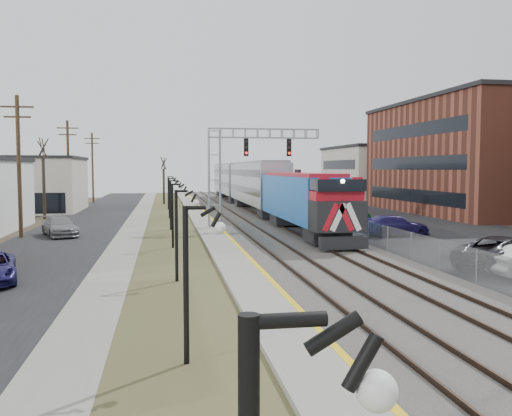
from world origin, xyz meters
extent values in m
plane|color=#473D2D|center=(0.00, 0.00, 0.00)|extent=(160.00, 160.00, 0.00)
cube|color=black|center=(-11.50, 35.00, 0.02)|extent=(7.00, 120.00, 0.04)
cube|color=gray|center=(-7.00, 35.00, 0.04)|extent=(2.00, 120.00, 0.08)
cube|color=#4A4F2A|center=(-4.00, 35.00, 0.03)|extent=(4.00, 120.00, 0.06)
cube|color=gray|center=(-1.00, 35.00, 0.12)|extent=(2.00, 120.00, 0.24)
cube|color=#595651|center=(4.00, 35.00, 0.10)|extent=(8.00, 120.00, 0.20)
cube|color=black|center=(16.00, 35.00, 0.02)|extent=(16.00, 120.00, 0.04)
cube|color=gold|center=(-0.12, 35.00, 0.24)|extent=(0.24, 120.00, 0.01)
cube|color=#2D2119|center=(1.25, 35.00, 0.28)|extent=(0.08, 120.00, 0.15)
cube|color=#2D2119|center=(2.75, 35.00, 0.28)|extent=(0.08, 120.00, 0.15)
cube|color=#2D2119|center=(4.75, 35.00, 0.28)|extent=(0.08, 120.00, 0.15)
cube|color=#2D2119|center=(6.25, 35.00, 0.28)|extent=(0.08, 120.00, 0.15)
cube|color=blue|center=(5.50, 22.60, 2.47)|extent=(3.00, 17.00, 4.25)
cube|color=black|center=(5.50, 13.90, 0.70)|extent=(2.80, 0.50, 0.70)
cube|color=#91939B|center=(5.50, 42.90, 3.01)|extent=(3.00, 22.00, 5.33)
cube|color=#91939B|center=(5.50, 65.70, 3.01)|extent=(3.00, 22.00, 5.33)
cube|color=gray|center=(-0.50, 28.00, 4.00)|extent=(1.00, 1.00, 8.00)
cube|color=gray|center=(3.50, 28.00, 7.75)|extent=(9.00, 0.80, 0.80)
cube|color=black|center=(2.00, 27.55, 6.60)|extent=(0.35, 0.25, 1.40)
cube|color=black|center=(5.50, 27.55, 6.60)|extent=(0.35, 0.25, 1.40)
cylinder|color=black|center=(-4.00, -2.00, 2.00)|extent=(0.14, 0.14, 4.00)
cylinder|color=black|center=(-4.00, 8.00, 2.00)|extent=(0.14, 0.14, 4.00)
cylinder|color=black|center=(-4.00, 18.00, 2.00)|extent=(0.14, 0.14, 4.00)
cylinder|color=black|center=(-4.00, 28.00, 2.00)|extent=(0.14, 0.14, 4.00)
cylinder|color=black|center=(-4.00, 38.00, 2.00)|extent=(0.14, 0.14, 4.00)
cylinder|color=black|center=(-4.00, 50.00, 2.00)|extent=(0.14, 0.14, 4.00)
cylinder|color=#4C3823|center=(-14.50, 25.00, 5.00)|extent=(0.28, 0.28, 10.00)
cylinder|color=#4C3823|center=(-14.50, 45.00, 5.00)|extent=(0.28, 0.28, 10.00)
cylinder|color=#4C3823|center=(-14.50, 65.00, 5.00)|extent=(0.28, 0.28, 10.00)
cube|color=gray|center=(8.20, 35.00, 0.80)|extent=(0.04, 120.00, 1.60)
cube|color=beige|center=(-21.00, 50.00, 3.00)|extent=(14.00, 12.00, 6.00)
cube|color=brown|center=(30.00, 40.00, 6.00)|extent=(16.00, 26.00, 12.00)
cube|color=beige|center=(30.00, 65.00, 4.00)|extent=(16.00, 18.00, 8.00)
cylinder|color=#382D23|center=(-16.00, 40.00, 2.97)|extent=(0.30, 0.30, 5.95)
cylinder|color=#382D23|center=(-4.50, 60.00, 2.45)|extent=(0.30, 0.30, 4.90)
imported|color=black|center=(11.84, 8.30, 0.80)|extent=(6.36, 4.83, 1.60)
imported|color=navy|center=(11.91, 21.42, 0.75)|extent=(5.33, 2.49, 1.51)
imported|color=gray|center=(10.77, 30.27, 0.80)|extent=(4.73, 1.96, 1.60)
imported|color=#0A3619|center=(11.27, 30.67, 0.76)|extent=(4.71, 1.88, 1.52)
imported|color=gray|center=(-11.97, 25.54, 0.70)|extent=(3.56, 5.19, 1.40)
camera|label=1|loc=(-4.51, -15.27, 4.91)|focal=38.00mm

